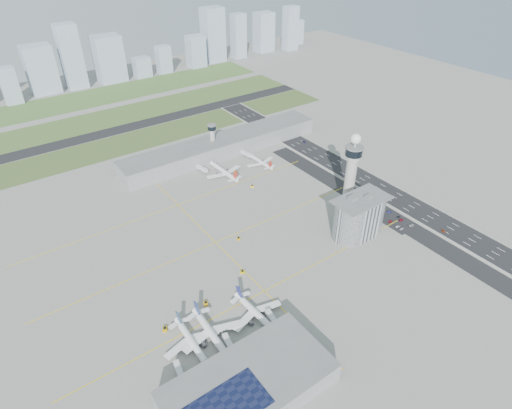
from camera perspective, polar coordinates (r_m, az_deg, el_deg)
ground at (r=313.43m, az=3.74°, el=-5.20°), size 1000.00×1000.00×0.00m
grass_strip_0 at (r=475.45m, az=-15.63°, el=8.22°), size 480.00×50.00×0.08m
grass_strip_1 at (r=541.41m, az=-18.70°, el=10.89°), size 480.00×60.00×0.08m
grass_strip_2 at (r=614.06m, az=-21.27°, el=13.07°), size 480.00×70.00×0.08m
runway at (r=507.67m, az=-17.24°, el=9.63°), size 480.00×22.00×0.10m
highway at (r=384.16m, az=17.25°, el=1.38°), size 28.00×500.00×0.10m
barrier_left at (r=374.08m, az=15.91°, el=0.79°), size 0.60×500.00×1.20m
barrier_right at (r=393.92m, az=18.56°, el=2.08°), size 0.60×500.00×1.20m
landside_road at (r=361.95m, az=15.94°, el=-0.56°), size 18.00×260.00×0.08m
parking_lot at (r=354.93m, az=17.17°, el=-1.56°), size 20.00×44.00×0.10m
taxiway_line_h_0 at (r=277.65m, az=1.11°, el=-11.47°), size 260.00×0.60×0.01m
taxiway_line_h_1 at (r=315.03m, az=-5.42°, el=-5.06°), size 260.00×0.60×0.01m
taxiway_line_h_2 at (r=358.61m, az=-10.37°, el=-0.05°), size 260.00×0.60×0.01m
taxiway_line_v at (r=315.03m, az=-5.42°, el=-5.06°), size 0.60×260.00×0.01m
control_tower at (r=341.13m, az=12.62°, el=4.67°), size 14.00×14.00×64.50m
secondary_tower at (r=423.49m, az=-5.83°, el=8.90°), size 8.60×8.60×31.90m
admin_building at (r=322.17m, az=13.55°, el=-1.57°), size 42.00×24.00×33.50m
terminal_pier at (r=431.15m, az=-4.46°, el=7.85°), size 210.00×32.00×15.80m
near_terminal at (r=228.57m, az=-0.97°, el=-23.03°), size 84.00×42.00×13.00m
airplane_near_a at (r=248.20m, az=-8.51°, el=-17.43°), size 34.30×39.97×10.92m
airplane_near_b at (r=249.28m, az=-5.84°, el=-16.60°), size 38.91×45.17×12.22m
airplane_near_c at (r=258.13m, az=0.23°, el=-14.12°), size 37.24×43.11×11.57m
airplane_far_a at (r=393.18m, az=-4.36°, el=4.77°), size 37.99×44.12×11.95m
airplane_far_b at (r=410.03m, az=0.55°, el=6.03°), size 31.02×36.18×9.90m
jet_bridge_near_0 at (r=235.73m, az=-9.54°, el=-22.69°), size 5.39×14.31×5.70m
jet_bridge_near_1 at (r=243.13m, az=-2.91°, el=-19.49°), size 5.39×14.31×5.70m
jet_bridge_near_2 at (r=253.89m, az=3.00°, el=-16.31°), size 5.39×14.31×5.70m
jet_bridge_far_0 at (r=404.87m, az=-7.81°, el=4.95°), size 5.39×14.31×5.70m
jet_bridge_far_1 at (r=427.00m, az=-1.91°, el=6.90°), size 5.39×14.31×5.70m
tug_0 at (r=261.65m, az=-12.06°, el=-15.89°), size 3.75×4.20×2.02m
tug_1 at (r=271.02m, az=-6.72°, el=-12.92°), size 3.40×4.06×2.02m
tug_2 at (r=289.20m, az=-1.83°, el=-8.95°), size 3.68×3.45×1.76m
tug_3 at (r=316.16m, az=-2.36°, el=-4.55°), size 2.71×3.35×1.69m
tug_4 at (r=375.83m, az=-0.51°, el=2.48°), size 3.99×3.62×1.92m
tug_5 at (r=398.51m, az=-2.81°, el=4.45°), size 3.74×4.35×2.13m
car_lot_0 at (r=343.86m, az=18.86°, el=-3.08°), size 3.89×1.69×1.31m
car_lot_1 at (r=345.44m, az=18.39°, el=-2.79°), size 3.96×1.67×1.27m
car_lot_2 at (r=349.32m, az=17.49°, el=-2.16°), size 4.15×2.21×1.11m
car_lot_3 at (r=353.18m, az=16.35°, el=-1.49°), size 3.85×1.68×1.10m
car_lot_4 at (r=355.50m, az=15.35°, el=-1.03°), size 3.66×1.60×1.23m
car_lot_5 at (r=358.59m, az=14.88°, el=-0.61°), size 4.01×1.87×1.27m
car_lot_6 at (r=350.12m, az=20.03°, el=-2.62°), size 4.86×2.78×1.28m
car_lot_7 at (r=353.39m, az=18.79°, el=-1.96°), size 4.62×2.13×1.31m
car_lot_8 at (r=356.47m, az=18.48°, el=-1.56°), size 3.45×1.76×1.12m
car_lot_9 at (r=359.78m, az=17.36°, el=-0.95°), size 4.01×1.43×1.32m
car_lot_10 at (r=362.80m, az=16.34°, el=-0.43°), size 4.56×2.29×1.24m
car_lot_11 at (r=366.74m, az=15.55°, el=0.11°), size 3.86×1.77×1.09m
car_hw_0 at (r=353.13m, az=23.73°, el=-3.24°), size 2.01×3.84×1.25m
car_hw_1 at (r=403.98m, az=13.10°, el=3.89°), size 1.53×3.41×1.09m
car_hw_2 at (r=457.28m, az=6.44°, el=8.32°), size 2.10×4.13×1.12m
car_hw_4 at (r=490.96m, az=0.45°, el=10.43°), size 1.89×3.84×1.26m
skyline_bldg_6 at (r=630.10m, az=-30.00°, el=13.57°), size 20.04×16.03×45.20m
skyline_bldg_7 at (r=651.22m, az=-26.76°, el=15.80°), size 35.76×28.61×61.22m
skyline_bldg_8 at (r=650.62m, az=-23.43°, el=17.63°), size 26.33×21.06×83.39m
skyline_bldg_9 at (r=666.22m, az=-19.01°, el=17.91°), size 36.96×29.57×62.11m
skyline_bldg_10 at (r=676.23m, az=-14.95°, el=17.27°), size 23.01×18.41×27.75m
skyline_bldg_11 at (r=687.15m, az=-12.21°, el=18.39°), size 20.22×16.18×38.97m
skyline_bldg_12 at (r=706.96m, az=-8.01°, el=19.56°), size 26.14×20.92×46.89m
skyline_bldg_13 at (r=731.61m, az=-5.74°, el=21.59°), size 32.26×25.81×81.20m
skyline_bldg_14 at (r=749.55m, az=-2.35°, el=21.53°), size 21.59×17.28×68.75m
skyline_bldg_15 at (r=789.97m, az=1.04°, el=22.01°), size 30.25×24.20×63.40m
skyline_bldg_16 at (r=799.92m, az=4.60°, el=22.37°), size 23.04×18.43×71.56m
skyline_bldg_17 at (r=846.60m, az=5.35°, el=21.94°), size 22.64×18.11×41.06m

